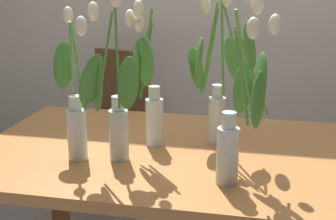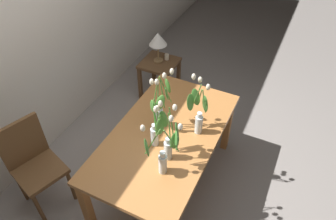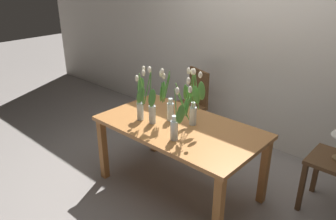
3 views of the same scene
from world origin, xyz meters
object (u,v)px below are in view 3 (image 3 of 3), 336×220
(tulip_vase_3, at_px, (193,102))
(side_table, at_px, (333,171))
(dining_chair, at_px, (192,100))
(tulip_vase_4, at_px, (167,101))
(tulip_vase_2, at_px, (140,103))
(dining_table, at_px, (179,133))
(tulip_vase_1, at_px, (178,119))
(tulip_vase_0, at_px, (151,107))

(tulip_vase_3, distance_m, side_table, 1.43)
(tulip_vase_3, height_order, dining_chair, tulip_vase_3)
(tulip_vase_4, bearing_deg, dining_chair, 115.42)
(tulip_vase_2, bearing_deg, tulip_vase_3, 28.38)
(tulip_vase_4, xyz_separation_m, side_table, (1.41, 0.71, -0.51))
(tulip_vase_2, bearing_deg, dining_table, 23.35)
(tulip_vase_1, distance_m, tulip_vase_2, 0.56)
(tulip_vase_2, relative_size, tulip_vase_4, 0.95)
(dining_table, xyz_separation_m, tulip_vase_0, (-0.23, -0.16, 0.27))
(tulip_vase_2, distance_m, tulip_vase_4, 0.27)
(tulip_vase_0, xyz_separation_m, tulip_vase_1, (0.41, -0.07, 0.02))
(dining_table, height_order, tulip_vase_4, tulip_vase_4)
(dining_table, distance_m, tulip_vase_3, 0.35)
(tulip_vase_0, relative_size, tulip_vase_1, 1.03)
(tulip_vase_1, relative_size, side_table, 1.03)
(dining_table, height_order, tulip_vase_1, tulip_vase_1)
(tulip_vase_3, distance_m, dining_chair, 1.27)
(dining_table, height_order, dining_chair, dining_chair)
(dining_table, relative_size, tulip_vase_4, 2.94)
(tulip_vase_0, distance_m, dining_chair, 1.31)
(tulip_vase_1, bearing_deg, tulip_vase_4, 146.14)
(tulip_vase_0, distance_m, tulip_vase_4, 0.17)
(tulip_vase_1, relative_size, tulip_vase_2, 1.09)
(dining_table, height_order, tulip_vase_0, tulip_vase_0)
(tulip_vase_0, xyz_separation_m, side_table, (1.49, 0.87, -0.49))
(tulip_vase_2, height_order, dining_chair, tulip_vase_2)
(dining_chair, bearing_deg, dining_table, -57.68)
(tulip_vase_3, bearing_deg, tulip_vase_0, -142.20)
(dining_table, bearing_deg, tulip_vase_1, -52.14)
(side_table, bearing_deg, tulip_vase_4, -153.31)
(tulip_vase_0, bearing_deg, dining_chair, 109.36)
(dining_table, xyz_separation_m, tulip_vase_4, (-0.16, -0.00, 0.30))
(dining_chair, height_order, side_table, dining_chair)
(tulip_vase_1, relative_size, tulip_vase_4, 1.04)
(tulip_vase_1, height_order, dining_chair, tulip_vase_1)
(tulip_vase_0, height_order, tulip_vase_3, tulip_vase_0)
(dining_table, relative_size, tulip_vase_1, 2.83)
(dining_chair, distance_m, side_table, 1.93)
(tulip_vase_0, height_order, side_table, tulip_vase_0)
(tulip_vase_2, xyz_separation_m, tulip_vase_4, (0.21, 0.16, 0.03))
(tulip_vase_0, bearing_deg, side_table, 30.20)
(tulip_vase_2, relative_size, side_table, 0.94)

